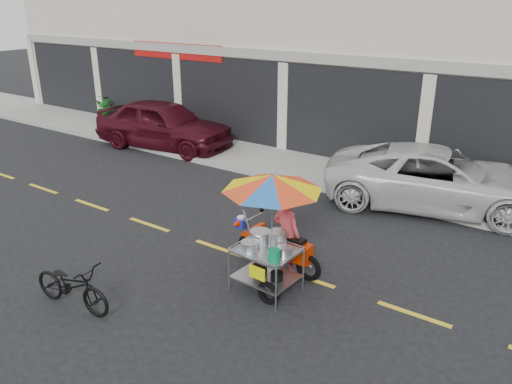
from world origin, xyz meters
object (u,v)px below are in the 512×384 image
Objects in this scene: white_pickup at (437,178)px; food_vendor_rig at (276,213)px; maroon_sedan at (164,124)px; near_bicycle at (72,285)px.

food_vendor_rig is (-1.31, -5.15, 0.63)m from white_pickup.
food_vendor_rig is (7.71, -5.15, 0.55)m from maroon_sedan.
food_vendor_rig reaches higher than near_bicycle.
white_pickup is 5.35m from food_vendor_rig.
maroon_sedan is 0.92× the size of white_pickup.
maroon_sedan is 9.03m from white_pickup.
food_vendor_rig is (2.29, 2.52, 0.95)m from near_bicycle.
maroon_sedan is at bearing 75.88° from white_pickup.
near_bicycle is 0.72× the size of food_vendor_rig.
white_pickup is at bearing 78.85° from food_vendor_rig.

